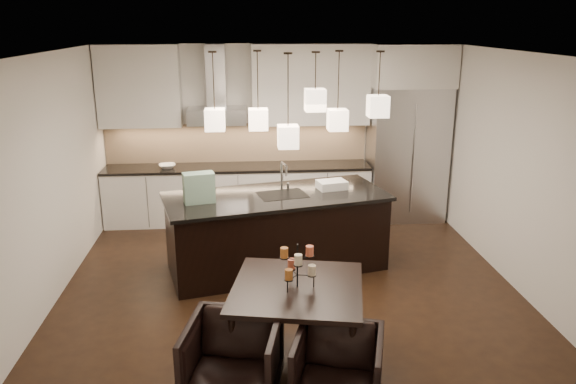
{
  "coord_description": "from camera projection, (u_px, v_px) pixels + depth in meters",
  "views": [
    {
      "loc": [
        -0.53,
        -6.28,
        3.14
      ],
      "look_at": [
        0.0,
        0.2,
        1.15
      ],
      "focal_mm": 35.0,
      "sensor_mm": 36.0,
      "label": 1
    }
  ],
  "objects": [
    {
      "name": "floor",
      "position": [
        289.0,
        286.0,
        6.95
      ],
      "size": [
        5.5,
        5.5,
        0.02
      ],
      "primitive_type": "cube",
      "color": "black",
      "rests_on": "ground"
    },
    {
      "name": "ceiling",
      "position": [
        289.0,
        52.0,
        6.12
      ],
      "size": [
        5.5,
        5.5,
        0.02
      ],
      "primitive_type": "cube",
      "color": "white",
      "rests_on": "wall_back"
    },
    {
      "name": "wall_back",
      "position": [
        275.0,
        132.0,
        9.16
      ],
      "size": [
        5.5,
        0.02,
        2.8
      ],
      "primitive_type": "cube",
      "color": "silver",
      "rests_on": "ground"
    },
    {
      "name": "wall_front",
      "position": [
        322.0,
        282.0,
        3.9
      ],
      "size": [
        5.5,
        0.02,
        2.8
      ],
      "primitive_type": "cube",
      "color": "silver",
      "rests_on": "ground"
    },
    {
      "name": "wall_left",
      "position": [
        46.0,
        182.0,
        6.32
      ],
      "size": [
        0.02,
        5.5,
        2.8
      ],
      "primitive_type": "cube",
      "color": "silver",
      "rests_on": "ground"
    },
    {
      "name": "wall_right",
      "position": [
        518.0,
        172.0,
        6.75
      ],
      "size": [
        0.02,
        5.5,
        2.8
      ],
      "primitive_type": "cube",
      "color": "silver",
      "rests_on": "ground"
    },
    {
      "name": "refrigerator",
      "position": [
        406.0,
        154.0,
        9.06
      ],
      "size": [
        1.2,
        0.72,
        2.15
      ],
      "primitive_type": "cube",
      "color": "#B7B7BA",
      "rests_on": "floor"
    },
    {
      "name": "fridge_panel",
      "position": [
        412.0,
        66.0,
        8.65
      ],
      "size": [
        1.26,
        0.72,
        0.65
      ],
      "primitive_type": "cube",
      "color": "silver",
      "rests_on": "refrigerator"
    },
    {
      "name": "lower_cabinets",
      "position": [
        238.0,
        195.0,
        9.08
      ],
      "size": [
        4.21,
        0.62,
        0.88
      ],
      "primitive_type": "cube",
      "color": "silver",
      "rests_on": "floor"
    },
    {
      "name": "countertop",
      "position": [
        238.0,
        167.0,
        8.95
      ],
      "size": [
        4.21,
        0.66,
        0.04
      ],
      "primitive_type": "cube",
      "color": "black",
      "rests_on": "lower_cabinets"
    },
    {
      "name": "backsplash",
      "position": [
        237.0,
        143.0,
        9.14
      ],
      "size": [
        4.21,
        0.02,
        0.63
      ],
      "primitive_type": "cube",
      "color": "beige",
      "rests_on": "countertop"
    },
    {
      "name": "upper_cab_left",
      "position": [
        139.0,
        86.0,
        8.59
      ],
      "size": [
        1.25,
        0.35,
        1.25
      ],
      "primitive_type": "cube",
      "color": "silver",
      "rests_on": "wall_back"
    },
    {
      "name": "upper_cab_right",
      "position": [
        311.0,
        85.0,
        8.8
      ],
      "size": [
        1.85,
        0.35,
        1.25
      ],
      "primitive_type": "cube",
      "color": "silver",
      "rests_on": "wall_back"
    },
    {
      "name": "hood_canopy",
      "position": [
        217.0,
        116.0,
        8.73
      ],
      "size": [
        0.9,
        0.52,
        0.24
      ],
      "primitive_type": "cube",
      "color": "#B7B7BA",
      "rests_on": "wall_back"
    },
    {
      "name": "hood_chimney",
      "position": [
        216.0,
        76.0,
        8.66
      ],
      "size": [
        0.3,
        0.28,
        0.96
      ],
      "primitive_type": "cube",
      "color": "#B7B7BA",
      "rests_on": "hood_canopy"
    },
    {
      "name": "fruit_bowl",
      "position": [
        167.0,
        166.0,
        8.8
      ],
      "size": [
        0.3,
        0.3,
        0.06
      ],
      "primitive_type": "imported",
      "rotation": [
        0.0,
        0.0,
        0.17
      ],
      "color": "silver",
      "rests_on": "countertop"
    },
    {
      "name": "island_body",
      "position": [
        276.0,
        233.0,
        7.33
      ],
      "size": [
        2.91,
        1.7,
        0.96
      ],
      "primitive_type": "cube",
      "rotation": [
        0.0,
        0.0,
        0.23
      ],
      "color": "black",
      "rests_on": "floor"
    },
    {
      "name": "island_top",
      "position": [
        276.0,
        196.0,
        7.18
      ],
      "size": [
        3.02,
        1.8,
        0.04
      ],
      "primitive_type": "cube",
      "rotation": [
        0.0,
        0.0,
        0.23
      ],
      "color": "black",
      "rests_on": "island_body"
    },
    {
      "name": "faucet",
      "position": [
        282.0,
        176.0,
        7.25
      ],
      "size": [
        0.17,
        0.28,
        0.42
      ],
      "primitive_type": null,
      "rotation": [
        0.0,
        0.0,
        0.23
      ],
      "color": "silver",
      "rests_on": "island_top"
    },
    {
      "name": "tote_bag",
      "position": [
        199.0,
        188.0,
        6.83
      ],
      "size": [
        0.41,
        0.28,
        0.37
      ],
      "primitive_type": "cube",
      "rotation": [
        0.0,
        0.0,
        0.23
      ],
      "color": "#185B43",
      "rests_on": "island_top"
    },
    {
      "name": "food_container",
      "position": [
        332.0,
        185.0,
        7.42
      ],
      "size": [
        0.42,
        0.34,
        0.11
      ],
      "primitive_type": "cube",
      "rotation": [
        0.0,
        0.0,
        0.23
      ],
      "color": "silver",
      "rests_on": "island_top"
    },
    {
      "name": "dining_table",
      "position": [
        297.0,
        320.0,
        5.42
      ],
      "size": [
        1.43,
        1.43,
        0.73
      ],
      "primitive_type": null,
      "rotation": [
        0.0,
        0.0,
        -0.19
      ],
      "color": "black",
      "rests_on": "floor"
    },
    {
      "name": "candelabra",
      "position": [
        297.0,
        265.0,
        5.25
      ],
      "size": [
        0.41,
        0.41,
        0.43
      ],
      "primitive_type": null,
      "rotation": [
        0.0,
        0.0,
        -0.19
      ],
      "color": "black",
      "rests_on": "dining_table"
    },
    {
      "name": "candle_a",
      "position": [
        312.0,
        270.0,
        5.25
      ],
      "size": [
        0.09,
        0.09,
        0.1
      ],
      "primitive_type": "cylinder",
      "rotation": [
        0.0,
        0.0,
        -0.19
      ],
      "color": "beige",
      "rests_on": "candelabra"
    },
    {
      "name": "candle_b",
      "position": [
        292.0,
        264.0,
        5.38
      ],
      "size": [
        0.09,
        0.09,
        0.1
      ],
      "primitive_type": "cylinder",
      "rotation": [
        0.0,
        0.0,
        -0.19
      ],
      "color": "#CB5B3E",
      "rests_on": "candelabra"
    },
    {
      "name": "candle_c",
      "position": [
        289.0,
        274.0,
        5.16
      ],
      "size": [
        0.09,
        0.09,
        0.1
      ],
      "primitive_type": "cylinder",
      "rotation": [
        0.0,
        0.0,
        -0.19
      ],
      "color": "#B06225",
      "rests_on": "candelabra"
    },
    {
      "name": "candle_d",
      "position": [
        310.0,
        251.0,
        5.29
      ],
      "size": [
        0.09,
        0.09,
        0.1
      ],
      "primitive_type": "cylinder",
      "rotation": [
        0.0,
        0.0,
        -0.19
      ],
      "color": "#CB5B3E",
      "rests_on": "candelabra"
    },
    {
      "name": "candle_e",
      "position": [
        284.0,
        253.0,
        5.25
      ],
      "size": [
        0.09,
        0.09,
        0.1
      ],
      "primitive_type": "cylinder",
      "rotation": [
        0.0,
        0.0,
        -0.19
      ],
      "color": "#B06225",
      "rests_on": "candelabra"
    },
    {
      "name": "candle_f",
      "position": [
        298.0,
        260.0,
        5.09
      ],
      "size": [
        0.09,
        0.09,
        0.1
      ],
      "primitive_type": "cylinder",
      "rotation": [
        0.0,
        0.0,
        -0.19
      ],
      "color": "beige",
      "rests_on": "candelabra"
    },
    {
      "name": "armchair_left",
      "position": [
        233.0,
        361.0,
        4.78
      ],
      "size": [
        0.92,
        0.94,
        0.73
      ],
      "primitive_type": "imported",
      "rotation": [
        0.0,
        0.0,
        -0.2
      ],
      "color": "black",
      "rests_on": "floor"
    },
    {
      "name": "armchair_right",
      "position": [
        338.0,
        371.0,
        4.69
      ],
      "size": [
        0.89,
        0.91,
        0.67
      ],
      "primitive_type": "imported",
      "rotation": [
        0.0,
        0.0,
        -0.28
      ],
      "color": "black",
      "rests_on": "floor"
    },
    {
      "name": "pendant_a",
      "position": [
        215.0,
        120.0,
        6.79
      ],
      "size": [
        0.24,
        0.24,
        0.26
      ],
      "primitive_type": "cube",
      "color": "#FFE3C1",
      "rests_on": "ceiling"
    },
    {
      "name": "pendant_b",
      "position": [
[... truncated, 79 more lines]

